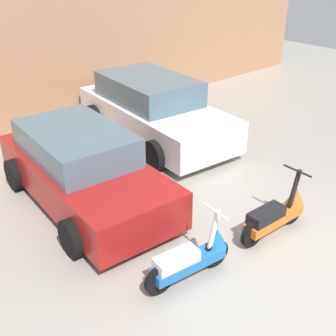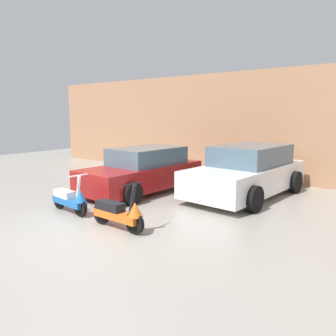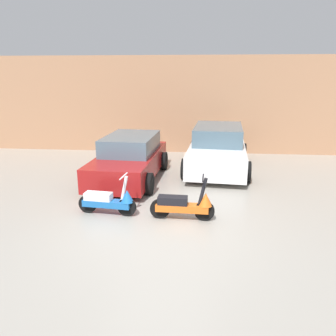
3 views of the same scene
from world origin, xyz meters
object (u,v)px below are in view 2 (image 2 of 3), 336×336
scooter_front_right (119,212)px  car_rear_left (143,171)px  scooter_front_left (70,199)px  car_rear_center (247,172)px

scooter_front_right → car_rear_left: car_rear_left is taller
scooter_front_right → car_rear_left: size_ratio=0.36×
scooter_front_left → car_rear_left: bearing=97.5°
scooter_front_left → car_rear_left: car_rear_left is taller
car_rear_left → car_rear_center: (2.74, 1.41, 0.06)m
scooter_front_left → car_rear_center: (2.67, 4.14, 0.35)m
scooter_front_left → car_rear_center: bearing=63.2°
scooter_front_left → scooter_front_right: scooter_front_right is taller
car_rear_left → car_rear_center: 3.08m
scooter_front_right → car_rear_center: 4.37m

